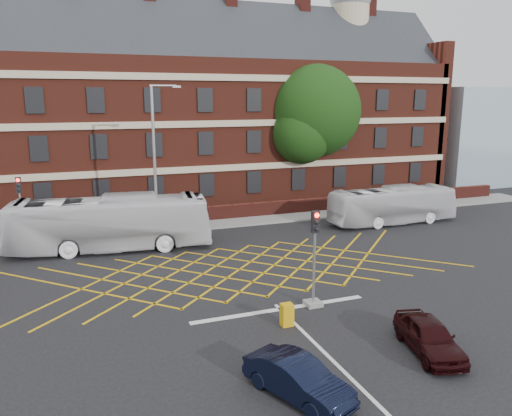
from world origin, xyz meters
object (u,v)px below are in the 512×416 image
object	(u,v)px
bus_right	(393,205)
utility_cabinet	(287,315)
bus_left	(110,223)
direction_signs	(9,225)
car_navy	(298,379)
car_maroon	(429,336)
street_lamp	(157,189)
deciduous_tree	(314,118)
traffic_light_far	(22,218)
traffic_light_near	(314,267)

from	to	relation	value
bus_right	utility_cabinet	bearing A→B (deg)	132.36
bus_left	direction_signs	world-z (taller)	bus_left
car_navy	direction_signs	world-z (taller)	direction_signs
car_maroon	utility_cabinet	distance (m)	5.41
car_navy	street_lamp	bearing A→B (deg)	70.46
street_lamp	car_maroon	bearing A→B (deg)	-69.09
car_maroon	deciduous_tree	world-z (taller)	deciduous_tree
car_navy	direction_signs	distance (m)	22.61
car_navy	traffic_light_far	size ratio (longest dim) A/B	0.86
deciduous_tree	car_navy	bearing A→B (deg)	-117.63
traffic_light_near	utility_cabinet	distance (m)	2.68
direction_signs	utility_cabinet	world-z (taller)	direction_signs
bus_right	traffic_light_near	size ratio (longest dim) A/B	2.26
car_maroon	traffic_light_far	bearing A→B (deg)	139.74
deciduous_tree	traffic_light_far	size ratio (longest dim) A/B	2.76
utility_cabinet	car_navy	bearing A→B (deg)	-110.15
street_lamp	bus_left	bearing A→B (deg)	-170.01
car_navy	street_lamp	size ratio (longest dim) A/B	0.38
car_maroon	street_lamp	xyz separation A→B (m)	(-6.65, 17.40, 2.79)
direction_signs	utility_cabinet	xyz separation A→B (m)	(11.44, -15.77, -0.92)
utility_cabinet	traffic_light_near	bearing A→B (deg)	36.29
street_lamp	direction_signs	distance (m)	9.16
bus_left	traffic_light_near	distance (m)	13.97
bus_right	car_navy	xyz separation A→B (m)	(-15.69, -17.24, -0.74)
bus_left	traffic_light_near	world-z (taller)	traffic_light_near
deciduous_tree	traffic_light_near	distance (m)	23.18
bus_right	traffic_light_far	xyz separation A→B (m)	(-24.71, 3.33, 0.42)
car_navy	car_maroon	size ratio (longest dim) A/B	1.01
car_navy	utility_cabinet	bearing A→B (deg)	46.90
traffic_light_far	utility_cabinet	xyz separation A→B (m)	(10.70, -15.96, -1.31)
bus_left	car_navy	distance (m)	18.19
traffic_light_far	car_navy	bearing A→B (deg)	-66.33
bus_right	bus_left	bearing A→B (deg)	88.92
bus_left	deciduous_tree	world-z (taller)	deciduous_tree
traffic_light_near	street_lamp	size ratio (longest dim) A/B	0.44
deciduous_tree	utility_cabinet	size ratio (longest dim) A/B	12.87
direction_signs	deciduous_tree	bearing A→B (deg)	13.75
car_maroon	street_lamp	distance (m)	18.83
bus_right	car_maroon	bearing A→B (deg)	148.60
traffic_light_far	street_lamp	bearing A→B (deg)	-16.43
bus_left	traffic_light_near	xyz separation A→B (m)	(7.59, -11.72, 0.12)
street_lamp	utility_cabinet	xyz separation A→B (m)	(2.77, -13.62, -2.96)
bus_right	traffic_light_near	distance (m)	16.54
traffic_light_near	utility_cabinet	world-z (taller)	traffic_light_near
deciduous_tree	street_lamp	bearing A→B (deg)	-151.89
car_navy	traffic_light_near	size ratio (longest dim) A/B	0.86
bus_left	utility_cabinet	size ratio (longest dim) A/B	12.93
deciduous_tree	utility_cabinet	bearing A→B (deg)	-119.11
traffic_light_near	direction_signs	bearing A→B (deg)	132.81
street_lamp	traffic_light_far	bearing A→B (deg)	163.57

